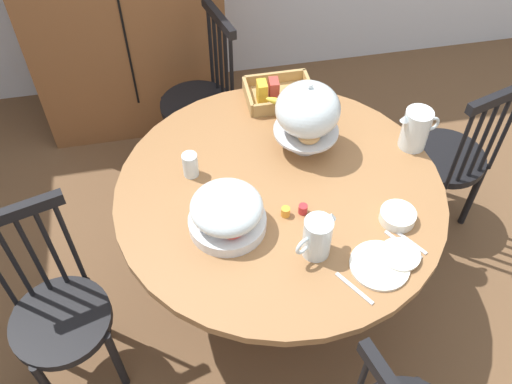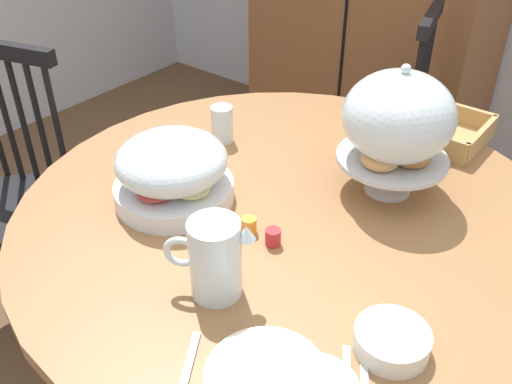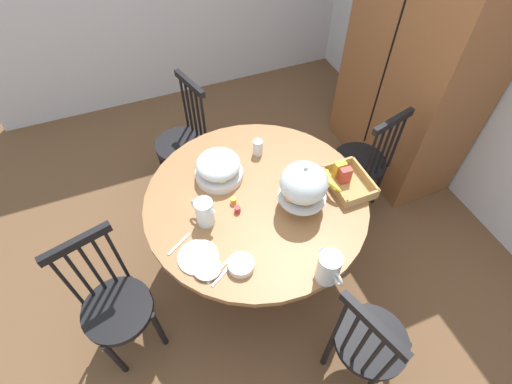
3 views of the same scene
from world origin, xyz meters
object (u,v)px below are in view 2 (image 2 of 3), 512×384
object	(u,v)px
windsor_chair_near_window	(376,136)
drinking_glass	(222,124)
milk_pitcher	(215,261)
china_plate_large	(266,376)
cereal_basket	(424,124)
dining_table	(285,261)
windsor_chair_by_cabinet	(13,207)
fruit_platter_covered	(172,171)
cereal_bowl	(392,341)
pastry_stand_with_dome	(398,122)

from	to	relation	value
windsor_chair_near_window	drinking_glass	bearing A→B (deg)	-98.61
milk_pitcher	china_plate_large	size ratio (longest dim) A/B	0.80
milk_pitcher	cereal_basket	size ratio (longest dim) A/B	0.55
dining_table	cereal_basket	size ratio (longest dim) A/B	4.30
windsor_chair_by_cabinet	cereal_basket	bearing A→B (deg)	36.71
fruit_platter_covered	cereal_bowl	xyz separation A→B (m)	(0.65, -0.10, -0.06)
windsor_chair_near_window	drinking_glass	world-z (taller)	windsor_chair_near_window
windsor_chair_by_cabinet	milk_pitcher	distance (m)	1.07
windsor_chair_by_cabinet	fruit_platter_covered	xyz separation A→B (m)	(0.71, 0.09, 0.37)
fruit_platter_covered	milk_pitcher	world-z (taller)	fruit_platter_covered
windsor_chair_near_window	cereal_bowl	xyz separation A→B (m)	(0.64, -1.20, 0.31)
china_plate_large	milk_pitcher	bearing A→B (deg)	152.75
milk_pitcher	drinking_glass	bearing A→B (deg)	129.85
windsor_chair_near_window	fruit_platter_covered	size ratio (longest dim) A/B	3.25
china_plate_large	drinking_glass	size ratio (longest dim) A/B	2.00
milk_pitcher	china_plate_large	bearing A→B (deg)	-27.25
windsor_chair_near_window	windsor_chair_by_cabinet	world-z (taller)	same
china_plate_large	fruit_platter_covered	bearing A→B (deg)	150.50
cereal_basket	cereal_bowl	bearing A→B (deg)	-69.28
windsor_chair_near_window	windsor_chair_by_cabinet	distance (m)	1.40
dining_table	china_plate_large	bearing A→B (deg)	-58.51
cereal_bowl	cereal_basket	bearing A→B (deg)	110.72
pastry_stand_with_dome	cereal_bowl	bearing A→B (deg)	-62.00
milk_pitcher	drinking_glass	distance (m)	0.63
pastry_stand_with_dome	cereal_basket	size ratio (longest dim) A/B	1.09
windsor_chair_near_window	cereal_basket	xyz separation A→B (m)	(0.34, -0.41, 0.33)
fruit_platter_covered	cereal_bowl	distance (m)	0.66
pastry_stand_with_dome	fruit_platter_covered	distance (m)	0.56
milk_pitcher	drinking_glass	xyz separation A→B (m)	(-0.40, 0.48, -0.02)
cereal_bowl	drinking_glass	bearing A→B (deg)	152.11
fruit_platter_covered	drinking_glass	distance (m)	0.32
windsor_chair_by_cabinet	cereal_bowl	bearing A→B (deg)	-0.15
milk_pitcher	cereal_basket	xyz separation A→B (m)	(0.05, 0.88, -0.04)
china_plate_large	drinking_glass	world-z (taller)	drinking_glass
milk_pitcher	cereal_basket	world-z (taller)	milk_pitcher
windsor_chair_near_window	milk_pitcher	xyz separation A→B (m)	(0.28, -1.29, 0.37)
fruit_platter_covered	china_plate_large	world-z (taller)	fruit_platter_covered
pastry_stand_with_dome	cereal_basket	world-z (taller)	pastry_stand_with_dome
fruit_platter_covered	cereal_bowl	bearing A→B (deg)	-8.42
pastry_stand_with_dome	china_plate_large	xyz separation A→B (m)	(0.11, -0.66, -0.19)
cereal_basket	drinking_glass	bearing A→B (deg)	-139.36
windsor_chair_by_cabinet	china_plate_large	distance (m)	1.27
windsor_chair_near_window	china_plate_large	size ratio (longest dim) A/B	4.43
cereal_basket	drinking_glass	world-z (taller)	cereal_basket
cereal_bowl	drinking_glass	world-z (taller)	drinking_glass
windsor_chair_near_window	cereal_bowl	size ratio (longest dim) A/B	6.96
windsor_chair_near_window	china_plate_large	bearing A→B (deg)	-70.44
milk_pitcher	fruit_platter_covered	bearing A→B (deg)	148.97
windsor_chair_near_window	milk_pitcher	distance (m)	1.37
windsor_chair_by_cabinet	milk_pitcher	world-z (taller)	windsor_chair_by_cabinet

